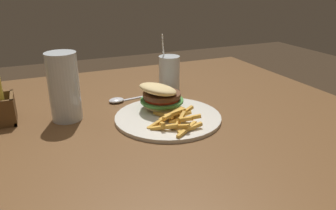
% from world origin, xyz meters
% --- Properties ---
extents(dining_table, '(1.26, 1.35, 0.74)m').
position_xyz_m(dining_table, '(0.00, 0.00, 0.62)').
color(dining_table, brown).
rests_on(dining_table, ground_plane).
extents(meal_plate_near, '(0.30, 0.30, 0.10)m').
position_xyz_m(meal_plate_near, '(0.07, -0.08, 0.77)').
color(meal_plate_near, silver).
rests_on(meal_plate_near, dining_table).
extents(beer_glass, '(0.08, 0.08, 0.19)m').
position_xyz_m(beer_glass, '(0.16, 0.18, 0.83)').
color(beer_glass, silver).
rests_on(beer_glass, dining_table).
extents(juice_glass, '(0.07, 0.07, 0.20)m').
position_xyz_m(juice_glass, '(0.29, -0.19, 0.80)').
color(juice_glass, silver).
rests_on(juice_glass, dining_table).
extents(spoon, '(0.05, 0.16, 0.01)m').
position_xyz_m(spoon, '(0.24, 0.01, 0.75)').
color(spoon, silver).
rests_on(spoon, dining_table).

